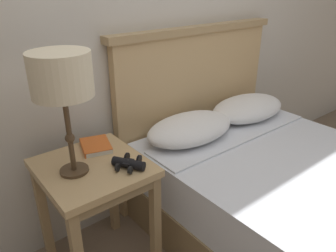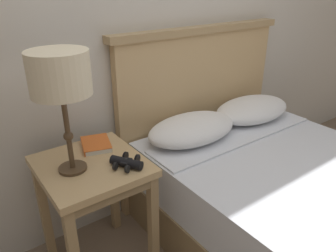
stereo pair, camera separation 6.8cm
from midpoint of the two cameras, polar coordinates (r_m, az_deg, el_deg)
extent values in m
cube|color=beige|center=(1.97, -4.19, 19.67)|extent=(8.00, 0.06, 2.60)
cube|color=tan|center=(1.63, -12.05, -6.86)|extent=(0.48, 0.51, 0.04)
cube|color=#917650|center=(1.65, -11.92, -8.13)|extent=(0.45, 0.48, 0.05)
cube|color=#A4865B|center=(1.74, -1.41, -17.11)|extent=(0.04, 0.04, 0.61)
cube|color=#A4865B|center=(1.94, -19.74, -13.95)|extent=(0.04, 0.04, 0.61)
cube|color=#A4865B|center=(2.04, -8.57, -10.29)|extent=(0.04, 0.04, 0.61)
cube|color=olive|center=(2.08, 24.18, -17.79)|extent=(1.22, 1.85, 0.28)
cube|color=silver|center=(1.92, 25.61, -11.63)|extent=(1.20, 1.81, 0.27)
cube|color=white|center=(2.13, 12.35, -1.44)|extent=(1.17, 0.28, 0.01)
cube|color=tan|center=(2.34, 6.10, 1.92)|extent=(1.28, 0.06, 1.14)
cube|color=#A4865B|center=(2.19, 6.82, 16.35)|extent=(1.34, 0.10, 0.04)
ellipsoid|color=white|center=(2.00, 5.20, -0.49)|extent=(0.60, 0.36, 0.15)
ellipsoid|color=white|center=(2.37, 15.24, 2.82)|extent=(0.60, 0.36, 0.15)
cylinder|color=#4C3823|center=(1.59, -15.05, -7.10)|extent=(0.13, 0.13, 0.01)
cylinder|color=#4C3823|center=(1.50, -15.81, -1.11)|extent=(0.02, 0.02, 0.35)
sphere|color=#4C3823|center=(1.51, -15.74, -1.71)|extent=(0.04, 0.04, 0.04)
cylinder|color=beige|center=(1.41, -17.07, 8.80)|extent=(0.25, 0.25, 0.18)
cube|color=silver|center=(1.76, -11.31, -3.18)|extent=(0.18, 0.21, 0.02)
cube|color=orange|center=(1.75, -11.35, -2.79)|extent=(0.19, 0.22, 0.00)
cube|color=orange|center=(1.75, -13.52, -3.51)|extent=(0.06, 0.18, 0.03)
cylinder|color=black|center=(1.54, -4.95, -6.63)|extent=(0.09, 0.10, 0.04)
cylinder|color=black|center=(1.57, -4.16, -5.81)|extent=(0.05, 0.03, 0.05)
cylinder|color=black|center=(1.50, -5.78, -7.49)|extent=(0.04, 0.03, 0.04)
cylinder|color=black|center=(1.57, -7.04, -6.14)|extent=(0.09, 0.10, 0.04)
cylinder|color=black|center=(1.60, -6.22, -5.35)|extent=(0.05, 0.03, 0.05)
cylinder|color=black|center=(1.53, -7.91, -6.97)|extent=(0.04, 0.03, 0.04)
cube|color=black|center=(1.55, -6.02, -6.14)|extent=(0.07, 0.06, 0.01)
cylinder|color=black|center=(1.55, -6.02, -6.00)|extent=(0.02, 0.02, 0.02)
camera|label=1|loc=(0.03, -88.87, 0.52)|focal=35.00mm
camera|label=2|loc=(0.03, 91.13, -0.52)|focal=35.00mm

